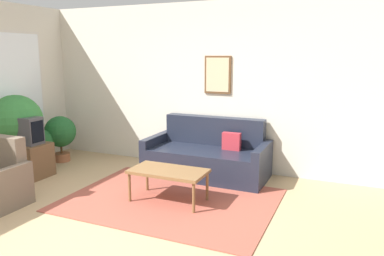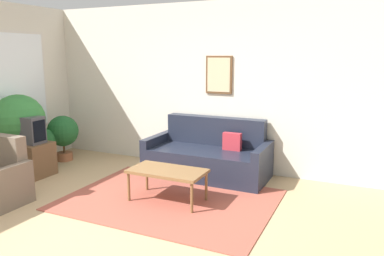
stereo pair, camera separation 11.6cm
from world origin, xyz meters
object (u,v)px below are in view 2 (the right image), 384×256
object	(u,v)px
potted_plant_tall	(19,121)
couch	(208,157)
coffee_table	(167,173)
tv	(25,129)

from	to	relation	value
potted_plant_tall	couch	bearing A→B (deg)	20.37
coffee_table	potted_plant_tall	xyz separation A→B (m)	(-2.78, 0.15, 0.44)
couch	potted_plant_tall	distance (m)	3.08
couch	tv	distance (m)	2.88
tv	potted_plant_tall	world-z (taller)	potted_plant_tall
couch	potted_plant_tall	xyz separation A→B (m)	(-2.85, -1.06, 0.53)
coffee_table	tv	distance (m)	2.56
coffee_table	tv	bearing A→B (deg)	179.01
coffee_table	potted_plant_tall	size ratio (longest dim) A/B	0.78
couch	potted_plant_tall	size ratio (longest dim) A/B	1.50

